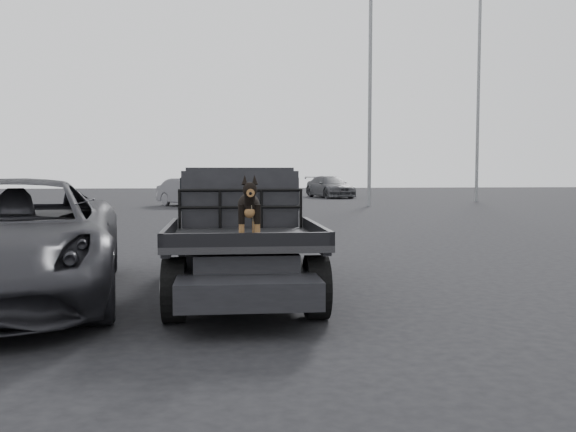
{
  "coord_description": "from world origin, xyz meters",
  "views": [
    {
      "loc": [
        -0.54,
        -7.06,
        1.75
      ],
      "look_at": [
        0.16,
        -0.32,
        1.27
      ],
      "focal_mm": 40.0,
      "sensor_mm": 36.0,
      "label": 1
    }
  ],
  "objects": [
    {
      "name": "distant_car_b",
      "position": [
        6.66,
        34.99,
        0.71
      ],
      "size": [
        3.13,
        5.25,
        1.43
      ],
      "primitive_type": "imported",
      "rotation": [
        0.0,
        0.0,
        0.25
      ],
      "color": "#3F4043",
      "rests_on": "ground"
    },
    {
      "name": "dog",
      "position": [
        -0.22,
        0.35,
        1.29
      ],
      "size": [
        0.32,
        0.6,
        0.74
      ],
      "primitive_type": null,
      "color": "black",
      "rests_on": "flatbed_ute"
    },
    {
      "name": "floodlight_far",
      "position": [
        14.19,
        28.72,
        8.12
      ],
      "size": [
        1.08,
        0.28,
        15.04
      ],
      "color": "slate",
      "rests_on": "ground"
    },
    {
      "name": "headache_rack",
      "position": [
        -0.26,
        2.25,
        1.2
      ],
      "size": [
        1.8,
        0.08,
        0.55
      ],
      "primitive_type": null,
      "color": "black",
      "rests_on": "flatbed_ute"
    },
    {
      "name": "distant_car_a",
      "position": [
        -2.07,
        24.98,
        0.69
      ],
      "size": [
        3.58,
        4.32,
        1.39
      ],
      "primitive_type": "imported",
      "rotation": [
        0.0,
        0.0,
        0.59
      ],
      "color": "#555459",
      "rests_on": "ground"
    },
    {
      "name": "floodlight_mid",
      "position": [
        6.81,
        24.29,
        7.91
      ],
      "size": [
        1.08,
        0.28,
        14.61
      ],
      "color": "slate",
      "rests_on": "ground"
    },
    {
      "name": "flatbed_ute",
      "position": [
        -0.26,
        2.05,
        0.46
      ],
      "size": [
        2.0,
        5.4,
        0.92
      ],
      "primitive_type": null,
      "color": "black",
      "rests_on": "ground"
    },
    {
      "name": "ute_cab",
      "position": [
        -0.26,
        3.0,
        1.36
      ],
      "size": [
        1.72,
        1.3,
        0.88
      ],
      "primitive_type": null,
      "color": "black",
      "rests_on": "flatbed_ute"
    },
    {
      "name": "ground",
      "position": [
        0.0,
        0.0,
        0.0
      ],
      "size": [
        120.0,
        120.0,
        0.0
      ],
      "primitive_type": "plane",
      "color": "black",
      "rests_on": "ground"
    },
    {
      "name": "parked_suv",
      "position": [
        -3.35,
        1.78,
        0.82
      ],
      "size": [
        3.59,
        6.27,
        1.65
      ],
      "primitive_type": "imported",
      "rotation": [
        0.0,
        0.0,
        0.15
      ],
      "color": "#2A2A2F",
      "rests_on": "ground"
    }
  ]
}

